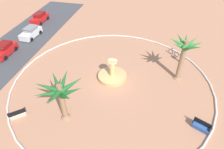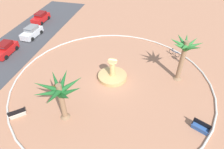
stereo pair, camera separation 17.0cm
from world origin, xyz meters
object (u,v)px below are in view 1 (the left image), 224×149
parked_car_second (4,50)px  parked_car_rightmost (40,18)px  fountain (112,76)px  parked_car_third (31,32)px  palm_tree_by_curb (184,51)px  palm_tree_near_fountain (60,93)px  bench_west (201,127)px  person_cyclist_helmet (182,56)px  bench_east (18,114)px  person_cyclist_photo (56,89)px  bicycle_red_frame (174,53)px

parked_car_second → parked_car_rightmost: bearing=3.5°
fountain → parked_car_third: fountain is taller
palm_tree_by_curb → palm_tree_near_fountain: bearing=128.7°
palm_tree_by_curb → parked_car_third: size_ratio=1.31×
parked_car_rightmost → palm_tree_by_curb: bearing=-114.3°
palm_tree_by_curb → bench_west: palm_tree_by_curb is taller
bench_west → parked_car_second: (7.01, 25.51, 0.43)m
parked_car_second → person_cyclist_helmet: bearing=-81.2°
bench_east → bench_west: (2.55, -17.26, 0.00)m
palm_tree_near_fountain → bench_east: size_ratio=3.02×
palm_tree_by_curb → parked_car_rightmost: bearing=65.7°
person_cyclist_photo → parked_car_third: parked_car_third is taller
person_cyclist_helmet → parked_car_second: 24.34m
fountain → person_cyclist_helmet: fountain is taller
bicycle_red_frame → parked_car_rightmost: bearing=76.3°
person_cyclist_helmet → person_cyclist_photo: person_cyclist_helmet is taller
parked_car_third → fountain: bearing=-115.3°
parked_car_second → parked_car_third: 5.55m
fountain → palm_tree_near_fountain: 8.12m
fountain → bench_west: size_ratio=2.11×
person_cyclist_photo → parked_car_second: (5.90, 10.68, -0.11)m
bench_west → parked_car_second: parked_car_second is taller
palm_tree_by_curb → person_cyclist_helmet: (3.61, -0.49, -3.00)m
bench_west → palm_tree_near_fountain: bearing=96.8°
person_cyclist_helmet → parked_car_rightmost: 25.80m
palm_tree_by_curb → parked_car_rightmost: (10.94, 24.25, -3.18)m
person_cyclist_helmet → person_cyclist_photo: size_ratio=1.07×
palm_tree_near_fountain → bench_west: (1.52, -12.70, -2.94)m
palm_tree_by_curb → bicycle_red_frame: palm_tree_by_curb is taller
bench_west → person_cyclist_helmet: bearing=7.7°
fountain → palm_tree_by_curb: bearing=-77.5°
bench_east → person_cyclist_helmet: person_cyclist_helmet is taller
parked_car_rightmost → person_cyclist_helmet: bearing=-106.5°
bicycle_red_frame → parked_car_third: size_ratio=0.35×
parked_car_third → bench_east: bearing=-153.8°
fountain → bench_east: bearing=136.1°
bench_east → person_cyclist_photo: size_ratio=0.95×
parked_car_second → fountain: bearing=-95.8°
fountain → person_cyclist_helmet: size_ratio=2.04×
palm_tree_near_fountain → person_cyclist_helmet: palm_tree_near_fountain is taller
person_cyclist_helmet → parked_car_third: (1.79, 23.23, -0.18)m
parked_car_third → parked_car_rightmost: 5.74m
fountain → person_cyclist_photo: size_ratio=2.19×
palm_tree_by_curb → bicycle_red_frame: 6.28m
fountain → bench_west: 11.02m
fountain → parked_car_rightmost: size_ratio=0.87×
palm_tree_near_fountain → bench_west: 13.12m
person_cyclist_helmet → parked_car_rightmost: size_ratio=0.42×
palm_tree_by_curb → person_cyclist_photo: bearing=114.9°
palm_tree_near_fountain → parked_car_third: size_ratio=1.12×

